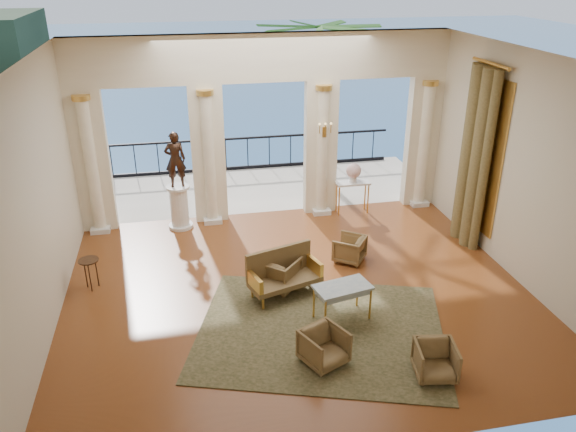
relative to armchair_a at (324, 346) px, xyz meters
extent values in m
plane|color=#532910|center=(0.05, 2.14, -0.33)|extent=(9.00, 9.00, 0.00)
plane|color=beige|center=(0.05, -1.86, 1.92)|extent=(9.00, 0.00, 9.00)
plane|color=beige|center=(-4.45, 2.14, 1.92)|extent=(0.00, 8.00, 8.00)
plane|color=beige|center=(4.55, 2.14, 1.92)|extent=(0.00, 8.00, 8.00)
plane|color=white|center=(0.05, 2.14, 4.17)|extent=(9.00, 9.00, 0.00)
cube|color=beige|center=(0.05, 5.99, 3.62)|extent=(9.00, 0.30, 1.10)
cube|color=beige|center=(-4.05, 5.99, 1.37)|extent=(0.80, 0.30, 3.40)
cylinder|color=beige|center=(-4.05, 5.81, 1.27)|extent=(0.28, 0.28, 3.20)
cylinder|color=gold|center=(-4.05, 5.81, 2.92)|extent=(0.40, 0.40, 0.12)
cube|color=silver|center=(-4.05, 5.81, -0.27)|extent=(0.45, 0.45, 0.12)
cube|color=beige|center=(-1.35, 5.99, 1.37)|extent=(0.80, 0.30, 3.40)
cylinder|color=beige|center=(-1.35, 5.81, 1.27)|extent=(0.28, 0.28, 3.20)
cylinder|color=gold|center=(-1.35, 5.81, 2.92)|extent=(0.40, 0.40, 0.12)
cube|color=silver|center=(-1.35, 5.81, -0.27)|extent=(0.45, 0.45, 0.12)
cube|color=beige|center=(1.45, 5.99, 1.37)|extent=(0.80, 0.30, 3.40)
cylinder|color=beige|center=(1.45, 5.81, 1.27)|extent=(0.28, 0.28, 3.20)
cylinder|color=gold|center=(1.45, 5.81, 2.92)|extent=(0.40, 0.40, 0.12)
cube|color=silver|center=(1.45, 5.81, -0.27)|extent=(0.45, 0.45, 0.12)
cube|color=beige|center=(4.15, 5.99, 1.37)|extent=(0.80, 0.30, 3.40)
cylinder|color=beige|center=(4.15, 5.81, 1.27)|extent=(0.28, 0.28, 3.20)
cylinder|color=gold|center=(4.15, 5.81, 2.92)|extent=(0.40, 0.40, 0.12)
cube|color=silver|center=(4.15, 5.81, -0.27)|extent=(0.45, 0.45, 0.12)
cube|color=#B9AD9D|center=(0.05, 7.94, -0.38)|extent=(10.00, 3.60, 0.10)
cube|color=black|center=(0.05, 9.54, 0.67)|extent=(9.00, 0.06, 0.06)
cube|color=black|center=(0.05, 9.54, -0.28)|extent=(9.00, 0.06, 0.10)
cylinder|color=black|center=(0.05, 9.54, 0.17)|extent=(0.03, 0.03, 1.00)
cylinder|color=black|center=(-4.05, 9.54, 0.17)|extent=(0.03, 0.03, 1.00)
cylinder|color=black|center=(4.15, 9.54, 0.17)|extent=(0.03, 0.03, 1.00)
cylinder|color=#4C3823|center=(2.05, 8.74, 1.77)|extent=(0.20, 0.20, 4.20)
plane|color=#28669B|center=(0.05, 62.14, -6.33)|extent=(160.00, 160.00, 0.00)
cylinder|color=brown|center=(4.35, 3.19, 1.67)|extent=(0.26, 0.26, 4.00)
cylinder|color=brown|center=(4.31, 3.64, 1.67)|extent=(0.32, 0.32, 4.00)
cylinder|color=brown|center=(4.35, 4.09, 1.67)|extent=(0.26, 0.26, 4.00)
cylinder|color=gold|center=(4.40, 3.64, 3.72)|extent=(0.08, 1.40, 0.08)
cube|color=gold|center=(4.52, 3.64, 1.77)|extent=(0.04, 1.60, 3.40)
cube|color=gold|center=(1.45, 5.67, 1.87)|extent=(0.10, 0.04, 0.25)
cylinder|color=gold|center=(1.31, 5.59, 1.97)|extent=(0.02, 0.02, 0.22)
cylinder|color=gold|center=(1.45, 5.59, 1.97)|extent=(0.02, 0.02, 0.22)
cylinder|color=gold|center=(1.59, 5.59, 1.97)|extent=(0.02, 0.02, 0.22)
cube|color=#2C3318|center=(0.16, 0.83, -0.32)|extent=(5.09, 4.48, 0.02)
imported|color=#4E3D1E|center=(0.00, 0.00, 0.00)|extent=(0.85, 0.83, 0.67)
imported|color=#4E3D1E|center=(1.62, -0.66, -0.02)|extent=(0.71, 0.68, 0.64)
imported|color=#4E3D1E|center=(1.41, 3.20, -0.02)|extent=(0.82, 0.83, 0.63)
imported|color=#4E3D1E|center=(-0.28, 2.42, 0.03)|extent=(0.97, 0.96, 0.73)
cube|color=#4E3D1E|center=(-0.22, 2.10, -0.02)|extent=(1.51, 0.97, 0.10)
cube|color=#4E3D1E|center=(-0.30, 2.36, 0.31)|extent=(1.36, 0.51, 0.57)
cube|color=gold|center=(-0.85, 1.90, 0.17)|extent=(0.25, 0.57, 0.27)
cube|color=gold|center=(0.40, 2.31, 0.17)|extent=(0.25, 0.57, 0.27)
cylinder|color=gold|center=(-0.73, 1.70, -0.20)|extent=(0.05, 0.05, 0.26)
cylinder|color=gold|center=(0.42, 2.07, -0.20)|extent=(0.05, 0.05, 0.26)
cylinder|color=gold|center=(-0.87, 2.14, -0.20)|extent=(0.05, 0.05, 0.26)
cylinder|color=gold|center=(0.28, 2.51, -0.20)|extent=(0.05, 0.05, 0.26)
cube|color=#8BA2B2|center=(0.63, 1.13, 0.33)|extent=(1.10, 0.75, 0.05)
cylinder|color=gold|center=(0.24, 0.81, -0.01)|extent=(0.04, 0.04, 0.64)
cylinder|color=gold|center=(1.13, 1.01, -0.01)|extent=(0.04, 0.04, 0.64)
cylinder|color=gold|center=(0.14, 1.26, -0.01)|extent=(0.04, 0.04, 0.64)
cylinder|color=gold|center=(1.03, 1.45, -0.01)|extent=(0.04, 0.04, 0.64)
cylinder|color=silver|center=(-2.15, 5.64, -0.29)|extent=(0.59, 0.59, 0.08)
cylinder|color=silver|center=(-2.15, 5.64, 0.21)|extent=(0.43, 0.43, 0.94)
cylinder|color=silver|center=(-2.15, 5.64, 0.72)|extent=(0.55, 0.55, 0.06)
imported|color=black|center=(-2.15, 5.64, 1.42)|extent=(0.50, 0.34, 1.34)
cube|color=silver|center=(2.25, 5.69, 0.47)|extent=(0.87, 0.35, 0.05)
cylinder|color=gold|center=(1.86, 5.58, 0.06)|extent=(0.04, 0.04, 0.78)
cylinder|color=gold|center=(2.63, 5.57, 0.06)|extent=(0.04, 0.04, 0.78)
cylinder|color=gold|center=(1.86, 5.82, 0.06)|extent=(0.04, 0.04, 0.78)
cylinder|color=gold|center=(2.63, 5.81, 0.06)|extent=(0.04, 0.04, 0.78)
cylinder|color=white|center=(2.25, 5.69, 0.61)|extent=(0.19, 0.19, 0.24)
sphere|color=pink|center=(2.25, 5.69, 0.81)|extent=(0.38, 0.38, 0.38)
cylinder|color=black|center=(-3.95, 3.13, 0.29)|extent=(0.40, 0.40, 0.03)
cylinder|color=black|center=(-3.84, 3.19, -0.03)|extent=(0.03, 0.03, 0.62)
cylinder|color=black|center=(-4.06, 3.19, -0.03)|extent=(0.03, 0.03, 0.62)
cylinder|color=black|center=(-3.96, 3.00, -0.03)|extent=(0.03, 0.03, 0.62)
camera|label=1|loc=(-2.02, -7.08, 5.64)|focal=35.00mm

